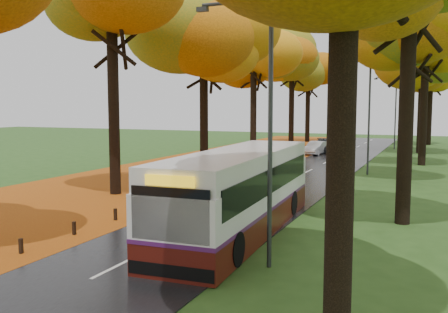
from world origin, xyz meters
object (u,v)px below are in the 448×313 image
Objects in this scene: streetlamp_far at (393,107)px; car_dark at (324,146)px; car_silver at (316,148)px; streetlamp_mid at (366,108)px; bus at (239,190)px; streetlamp_near at (262,111)px; car_white at (280,161)px.

car_dark is at bearing -130.87° from streetlamp_far.
streetlamp_far reaches higher than car_dark.
car_silver is 0.83× the size of car_dark.
streetlamp_far is 1.69× the size of car_dark.
car_dark is (-6.11, -7.06, -3.99)m from streetlamp_far.
car_dark is (0.19, 2.44, 0.04)m from car_silver.
car_dark is at bearing 112.22° from streetlamp_mid.
bus is at bearing -74.84° from car_silver.
streetlamp_near is 2.03× the size of car_silver.
streetlamp_mid is 2.10× the size of car_white.
streetlamp_near is 1.00× the size of streetlamp_mid.
bus is (-2.08, -40.57, -3.05)m from streetlamp_far.
car_dark is at bearing 92.94° from car_silver.
bus is 3.02× the size of car_silver.
streetlamp_near is 5.04m from bus.
streetlamp_near is at bearing -72.22° from car_silver.
streetlamp_mid is 22.00m from streetlamp_far.
streetlamp_far is (0.00, 44.00, 0.00)m from streetlamp_near.
car_dark reaches higher than car_white.
streetlamp_near is at bearing -65.08° from car_white.
bus is 2.52× the size of car_dark.
streetlamp_near is at bearing -90.00° from streetlamp_mid.
streetlamp_near is 37.66m from car_dark.
bus is (-2.08, 3.43, -3.05)m from streetlamp_near.
car_silver is at bearing 116.72° from streetlamp_mid.
streetlamp_far is at bearing 40.28° from car_dark.
streetlamp_near is 22.00m from streetlamp_mid.
streetlamp_far is 40.74m from bus.
car_white is (-6.21, -21.98, -4.02)m from streetlamp_far.
bus is (-2.08, -18.57, -3.05)m from streetlamp_mid.
streetlamp_mid is 2.03× the size of car_silver.
streetlamp_mid reaches higher than car_silver.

